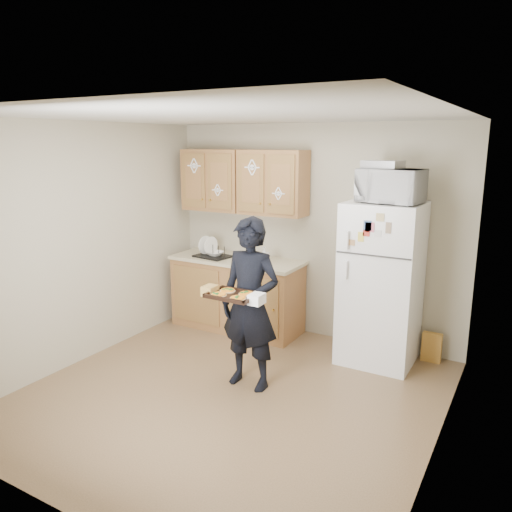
# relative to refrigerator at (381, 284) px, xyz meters

# --- Properties ---
(floor) EXTENTS (3.60, 3.60, 0.00)m
(floor) POSITION_rel_refrigerator_xyz_m (-0.95, -1.43, -0.85)
(floor) COLOR brown
(floor) RESTS_ON ground
(ceiling) EXTENTS (3.60, 3.60, 0.00)m
(ceiling) POSITION_rel_refrigerator_xyz_m (-0.95, -1.43, 1.65)
(ceiling) COLOR silver
(ceiling) RESTS_ON wall_back
(wall_back) EXTENTS (3.60, 0.04, 2.50)m
(wall_back) POSITION_rel_refrigerator_xyz_m (-0.95, 0.37, 0.40)
(wall_back) COLOR #B2A990
(wall_back) RESTS_ON floor
(wall_front) EXTENTS (3.60, 0.04, 2.50)m
(wall_front) POSITION_rel_refrigerator_xyz_m (-0.95, -3.23, 0.40)
(wall_front) COLOR #B2A990
(wall_front) RESTS_ON floor
(wall_left) EXTENTS (0.04, 3.60, 2.50)m
(wall_left) POSITION_rel_refrigerator_xyz_m (-2.75, -1.43, 0.40)
(wall_left) COLOR #B2A990
(wall_left) RESTS_ON floor
(wall_right) EXTENTS (0.04, 3.60, 2.50)m
(wall_right) POSITION_rel_refrigerator_xyz_m (0.85, -1.43, 0.40)
(wall_right) COLOR #B2A990
(wall_right) RESTS_ON floor
(refrigerator) EXTENTS (0.75, 0.70, 1.70)m
(refrigerator) POSITION_rel_refrigerator_xyz_m (0.00, 0.00, 0.00)
(refrigerator) COLOR white
(refrigerator) RESTS_ON floor
(base_cabinet) EXTENTS (1.60, 0.60, 0.86)m
(base_cabinet) POSITION_rel_refrigerator_xyz_m (-1.80, 0.05, -0.42)
(base_cabinet) COLOR olive
(base_cabinet) RESTS_ON floor
(countertop) EXTENTS (1.64, 0.64, 0.04)m
(countertop) POSITION_rel_refrigerator_xyz_m (-1.80, 0.05, 0.03)
(countertop) COLOR beige
(countertop) RESTS_ON base_cabinet
(upper_cab_left) EXTENTS (0.80, 0.33, 0.75)m
(upper_cab_left) POSITION_rel_refrigerator_xyz_m (-2.20, 0.18, 0.98)
(upper_cab_left) COLOR olive
(upper_cab_left) RESTS_ON wall_back
(upper_cab_right) EXTENTS (0.80, 0.33, 0.75)m
(upper_cab_right) POSITION_rel_refrigerator_xyz_m (-1.38, 0.18, 0.98)
(upper_cab_right) COLOR olive
(upper_cab_right) RESTS_ON wall_back
(cereal_box) EXTENTS (0.20, 0.07, 0.32)m
(cereal_box) POSITION_rel_refrigerator_xyz_m (0.52, 0.24, -0.69)
(cereal_box) COLOR gold
(cereal_box) RESTS_ON floor
(person) EXTENTS (0.60, 0.39, 1.63)m
(person) POSITION_rel_refrigerator_xyz_m (-0.90, -1.17, -0.03)
(person) COLOR black
(person) RESTS_ON floor
(baking_tray) EXTENTS (0.43, 0.31, 0.04)m
(baking_tray) POSITION_rel_refrigerator_xyz_m (-0.89, -1.47, 0.13)
(baking_tray) COLOR black
(baking_tray) RESTS_ON person
(pizza_front_left) EXTENTS (0.14, 0.14, 0.02)m
(pizza_front_left) POSITION_rel_refrigerator_xyz_m (-0.99, -1.54, 0.15)
(pizza_front_left) COLOR gold
(pizza_front_left) RESTS_ON baking_tray
(pizza_front_right) EXTENTS (0.14, 0.14, 0.02)m
(pizza_front_right) POSITION_rel_refrigerator_xyz_m (-0.80, -1.54, 0.15)
(pizza_front_right) COLOR gold
(pizza_front_right) RESTS_ON baking_tray
(pizza_back_left) EXTENTS (0.14, 0.14, 0.02)m
(pizza_back_left) POSITION_rel_refrigerator_xyz_m (-0.99, -1.40, 0.15)
(pizza_back_left) COLOR gold
(pizza_back_left) RESTS_ON baking_tray
(pizza_back_right) EXTENTS (0.14, 0.14, 0.02)m
(pizza_back_right) POSITION_rel_refrigerator_xyz_m (-0.80, -1.40, 0.15)
(pizza_back_right) COLOR gold
(pizza_back_right) RESTS_ON baking_tray
(microwave) EXTENTS (0.64, 0.47, 0.33)m
(microwave) POSITION_rel_refrigerator_xyz_m (0.05, -0.05, 1.02)
(microwave) COLOR white
(microwave) RESTS_ON refrigerator
(foil_pan) EXTENTS (0.40, 0.31, 0.08)m
(foil_pan) POSITION_rel_refrigerator_xyz_m (-0.04, -0.02, 1.22)
(foil_pan) COLOR silver
(foil_pan) RESTS_ON microwave
(dish_rack) EXTENTS (0.46, 0.37, 0.17)m
(dish_rack) POSITION_rel_refrigerator_xyz_m (-2.10, -0.03, 0.13)
(dish_rack) COLOR black
(dish_rack) RESTS_ON countertop
(bowl) EXTENTS (0.23, 0.23, 0.05)m
(bowl) POSITION_rel_refrigerator_xyz_m (-2.07, -0.03, 0.10)
(bowl) COLOR white
(bowl) RESTS_ON dish_rack
(soap_bottle) EXTENTS (0.10, 0.10, 0.20)m
(soap_bottle) POSITION_rel_refrigerator_xyz_m (-1.37, -0.03, 0.15)
(soap_bottle) COLOR white
(soap_bottle) RESTS_ON countertop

